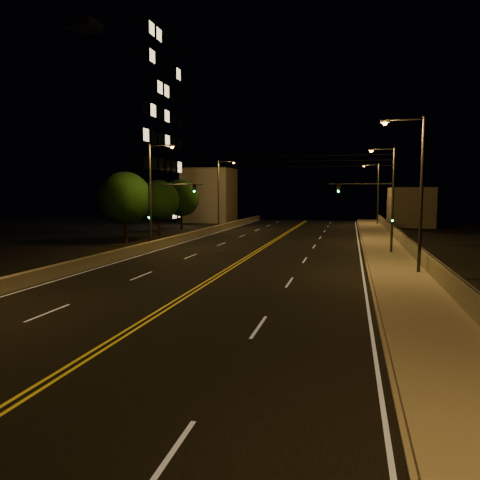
% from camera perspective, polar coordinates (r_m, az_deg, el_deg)
% --- Properties ---
extents(road, '(18.00, 120.00, 0.02)m').
position_cam_1_polar(road, '(27.90, -3.06, -4.60)').
color(road, black).
rests_on(road, ground).
extents(sidewalk, '(3.60, 120.00, 0.30)m').
position_cam_1_polar(sidewalk, '(26.94, 19.65, -5.00)').
color(sidewalk, gray).
rests_on(sidewalk, ground).
extents(curb, '(0.14, 120.00, 0.15)m').
position_cam_1_polar(curb, '(26.81, 15.65, -5.09)').
color(curb, gray).
rests_on(curb, ground).
extents(parapet_wall, '(0.30, 120.00, 1.00)m').
position_cam_1_polar(parapet_wall, '(27.07, 23.17, -3.68)').
color(parapet_wall, gray).
rests_on(parapet_wall, sidewalk).
extents(jersey_barrier, '(0.45, 120.00, 0.81)m').
position_cam_1_polar(jersey_barrier, '(31.58, -19.09, -2.97)').
color(jersey_barrier, gray).
rests_on(jersey_barrier, ground).
extents(distant_building_right, '(6.00, 10.00, 5.83)m').
position_cam_1_polar(distant_building_right, '(75.34, 20.02, 3.82)').
color(distant_building_right, slate).
rests_on(distant_building_right, ground).
extents(distant_building_left, '(8.00, 8.00, 9.18)m').
position_cam_1_polar(distant_building_left, '(81.11, -3.74, 5.45)').
color(distant_building_left, slate).
rests_on(distant_building_left, ground).
extents(parapet_rail, '(0.06, 120.00, 0.06)m').
position_cam_1_polar(parapet_rail, '(26.99, 23.22, -2.57)').
color(parapet_rail, black).
rests_on(parapet_rail, parapet_wall).
extents(lane_markings, '(17.32, 116.00, 0.00)m').
position_cam_1_polar(lane_markings, '(27.83, -3.10, -4.60)').
color(lane_markings, silver).
rests_on(lane_markings, road).
extents(streetlight_1, '(2.55, 0.28, 9.45)m').
position_cam_1_polar(streetlight_1, '(29.61, 20.76, 6.20)').
color(streetlight_1, '#2D2D33').
rests_on(streetlight_1, ground).
extents(streetlight_2, '(2.55, 0.28, 9.45)m').
position_cam_1_polar(streetlight_2, '(48.54, 17.87, 5.98)').
color(streetlight_2, '#2D2D33').
rests_on(streetlight_2, ground).
extents(streetlight_3, '(2.55, 0.28, 9.45)m').
position_cam_1_polar(streetlight_3, '(74.81, 16.29, 5.86)').
color(streetlight_3, '#2D2D33').
rests_on(streetlight_3, ground).
extents(streetlight_5, '(2.55, 0.28, 9.45)m').
position_cam_1_polar(streetlight_5, '(43.78, -10.58, 6.21)').
color(streetlight_5, '#2D2D33').
rests_on(streetlight_5, ground).
extents(streetlight_6, '(2.55, 0.28, 9.45)m').
position_cam_1_polar(streetlight_6, '(65.26, -2.42, 6.13)').
color(streetlight_6, '#2D2D33').
rests_on(streetlight_6, ground).
extents(traffic_signal_right, '(5.11, 0.31, 5.95)m').
position_cam_1_polar(traffic_signal_right, '(39.07, 16.61, 3.70)').
color(traffic_signal_right, '#2D2D33').
rests_on(traffic_signal_right, ground).
extents(traffic_signal_left, '(5.11, 0.31, 5.95)m').
position_cam_1_polar(traffic_signal_left, '(42.37, -9.70, 4.00)').
color(traffic_signal_left, '#2D2D33').
rests_on(traffic_signal_left, ground).
extents(overhead_wires, '(22.00, 0.03, 0.83)m').
position_cam_1_polar(overhead_wires, '(36.73, 1.11, 9.47)').
color(overhead_wires, black).
extents(building_tower, '(24.00, 15.00, 29.51)m').
position_cam_1_polar(building_tower, '(73.55, -18.14, 12.64)').
color(building_tower, slate).
rests_on(building_tower, ground).
extents(tree_0, '(5.25, 5.25, 7.12)m').
position_cam_1_polar(tree_0, '(48.03, -13.82, 4.96)').
color(tree_0, black).
rests_on(tree_0, ground).
extents(tree_1, '(4.82, 4.82, 6.54)m').
position_cam_1_polar(tree_1, '(56.14, -9.89, 4.76)').
color(tree_1, black).
rests_on(tree_1, ground).
extents(tree_2, '(5.07, 5.07, 6.87)m').
position_cam_1_polar(tree_2, '(65.00, -7.20, 5.11)').
color(tree_2, black).
rests_on(tree_2, ground).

